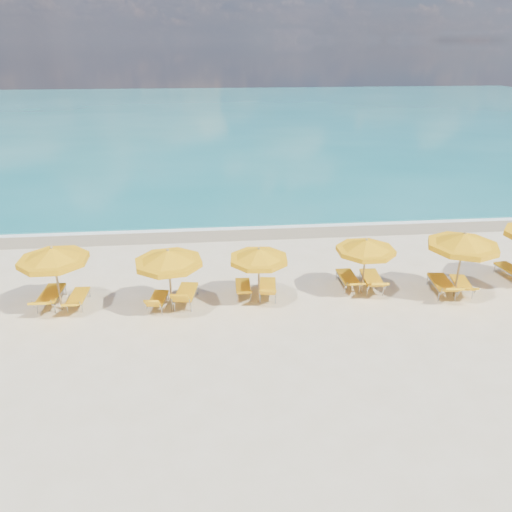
{
  "coord_description": "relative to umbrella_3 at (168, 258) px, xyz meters",
  "views": [
    {
      "loc": [
        -1.72,
        -15.78,
        8.72
      ],
      "look_at": [
        0.0,
        1.5,
        1.2
      ],
      "focal_mm": 35.0,
      "sensor_mm": 36.0,
      "label": 1
    }
  ],
  "objects": [
    {
      "name": "umbrella_2",
      "position": [
        -3.88,
        0.5,
        0.04
      ],
      "size": [
        3.11,
        3.11,
        2.41
      ],
      "rotation": [
        0.0,
        0.0,
        -0.39
      ],
      "color": "tan",
      "rests_on": "ground"
    },
    {
      "name": "lounger_5_right",
      "position": [
        7.49,
        1.01,
        -1.78
      ],
      "size": [
        0.83,
        2.06,
        0.83
      ],
      "rotation": [
        0.0,
        0.0,
        -0.09
      ],
      "color": "#A5A8AD",
      "rests_on": "ground"
    },
    {
      "name": "lounger_2_right",
      "position": [
        -3.34,
        0.74,
        -1.81
      ],
      "size": [
        0.62,
        1.79,
        0.63
      ],
      "rotation": [
        0.0,
        0.0,
        -0.03
      ],
      "color": "#A5A8AD",
      "rests_on": "ground"
    },
    {
      "name": "foam_line",
      "position": [
        3.13,
        8.49,
        -2.02
      ],
      "size": [
        120.0,
        1.2,
        0.03
      ],
      "primitive_type": "cube",
      "color": "white",
      "rests_on": "ground"
    },
    {
      "name": "wet_sand_band",
      "position": [
        3.13,
        7.69,
        -2.02
      ],
      "size": [
        120.0,
        2.6,
        0.01
      ],
      "primitive_type": "cube",
      "color": "tan",
      "rests_on": "ground"
    },
    {
      "name": "lounger_6_right",
      "position": [
        10.75,
        0.39,
        -1.81
      ],
      "size": [
        0.89,
        1.83,
        0.71
      ],
      "rotation": [
        0.0,
        0.0,
        -0.19
      ],
      "color": "#A5A8AD",
      "rests_on": "ground"
    },
    {
      "name": "lounger_5_left",
      "position": [
        6.63,
        1.23,
        -1.79
      ],
      "size": [
        0.66,
        1.92,
        0.72
      ],
      "rotation": [
        0.0,
        0.0,
        0.02
      ],
      "color": "#A5A8AD",
      "rests_on": "ground"
    },
    {
      "name": "umbrella_6",
      "position": [
        10.36,
        0.09,
        0.16
      ],
      "size": [
        2.52,
        2.52,
        2.55
      ],
      "rotation": [
        0.0,
        0.0,
        -0.0
      ],
      "color": "tan",
      "rests_on": "ground"
    },
    {
      "name": "lounger_4_right",
      "position": [
        3.47,
        0.77,
        -1.79
      ],
      "size": [
        0.81,
        1.88,
        0.82
      ],
      "rotation": [
        0.0,
        0.0,
        -0.12
      ],
      "color": "#A5A8AD",
      "rests_on": "ground"
    },
    {
      "name": "umbrella_3",
      "position": [
        0.0,
        0.0,
        0.0
      ],
      "size": [
        2.8,
        2.8,
        2.37
      ],
      "rotation": [
        0.0,
        0.0,
        -0.22
      ],
      "color": "tan",
      "rests_on": "ground"
    },
    {
      "name": "lounger_6_left",
      "position": [
        9.97,
        0.36,
        -1.77
      ],
      "size": [
        0.88,
        2.11,
        0.84
      ],
      "rotation": [
        0.0,
        0.0,
        -0.11
      ],
      "color": "#A5A8AD",
      "rests_on": "ground"
    },
    {
      "name": "lounger_4_left",
      "position": [
        2.57,
        0.93,
        -1.81
      ],
      "size": [
        0.61,
        1.73,
        0.7
      ],
      "rotation": [
        0.0,
        0.0,
        -0.03
      ],
      "color": "#A5A8AD",
      "rests_on": "ground"
    },
    {
      "name": "lounger_2_left",
      "position": [
        -4.32,
        0.88,
        -1.77
      ],
      "size": [
        0.74,
        2.1,
        0.77
      ],
      "rotation": [
        0.0,
        0.0,
        -0.04
      ],
      "color": "#A5A8AD",
      "rests_on": "ground"
    },
    {
      "name": "ground_plane",
      "position": [
        3.13,
        0.29,
        -2.02
      ],
      "size": [
        120.0,
        120.0,
        0.0
      ],
      "primitive_type": "plane",
      "color": "beige"
    },
    {
      "name": "lounger_3_left",
      "position": [
        -0.5,
        0.31,
        -1.82
      ],
      "size": [
        0.75,
        1.61,
        0.78
      ],
      "rotation": [
        0.0,
        0.0,
        -0.15
      ],
      "color": "#A5A8AD",
      "rests_on": "ground"
    },
    {
      "name": "whitecap_far",
      "position": [
        11.13,
        24.29,
        -2.02
      ],
      "size": [
        18.0,
        0.3,
        0.05
      ],
      "primitive_type": "cube",
      "color": "white",
      "rests_on": "ground"
    },
    {
      "name": "umbrella_4",
      "position": [
        3.09,
        0.36,
        -0.19
      ],
      "size": [
        2.66,
        2.66,
        2.14
      ],
      "rotation": [
        0.0,
        0.0,
        0.31
      ],
      "color": "tan",
      "rests_on": "ground"
    },
    {
      "name": "lounger_3_right",
      "position": [
        0.48,
        0.52,
        -1.77
      ],
      "size": [
        0.95,
        1.99,
        0.94
      ],
      "rotation": [
        0.0,
        0.0,
        -0.16
      ],
      "color": "#A5A8AD",
      "rests_on": "ground"
    },
    {
      "name": "whitecap_near",
      "position": [
        -2.87,
        17.29,
        -2.02
      ],
      "size": [
        14.0,
        0.36,
        0.05
      ],
      "primitive_type": "cube",
      "color": "white",
      "rests_on": "ground"
    },
    {
      "name": "umbrella_5",
      "position": [
        7.01,
        0.67,
        -0.14
      ],
      "size": [
        2.84,
        2.84,
        2.2
      ],
      "rotation": [
        0.0,
        0.0,
        -0.39
      ],
      "color": "tan",
      "rests_on": "ground"
    },
    {
      "name": "ocean",
      "position": [
        3.13,
        48.29,
        -2.02
      ],
      "size": [
        120.0,
        80.0,
        0.3
      ],
      "primitive_type": "cube",
      "color": "#146F75",
      "rests_on": "ground"
    },
    {
      "name": "lounger_7_left",
      "position": [
        13.29,
        1.27,
        -1.79
      ],
      "size": [
        0.85,
        1.97,
        0.75
      ],
      "rotation": [
        0.0,
        0.0,
        0.13
      ],
      "color": "#A5A8AD",
      "rests_on": "ground"
    }
  ]
}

